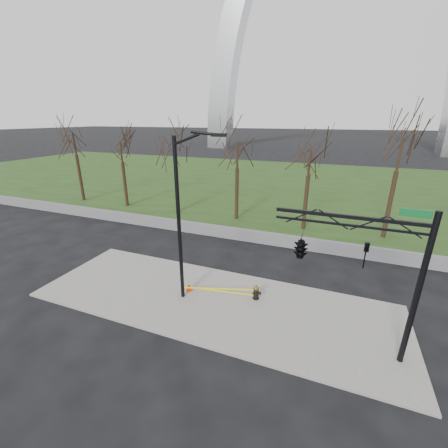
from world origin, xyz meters
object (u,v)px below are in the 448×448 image
at_px(traffic_cone, 189,285).
at_px(traffic_signal_mast, 322,249).
at_px(fire_hydrant, 256,292).
at_px(street_light, 183,211).

height_order(traffic_cone, traffic_signal_mast, traffic_signal_mast).
bearing_deg(traffic_cone, fire_hydrant, 9.04).
bearing_deg(traffic_signal_mast, fire_hydrant, 146.81).
height_order(traffic_cone, street_light, street_light).
distance_m(traffic_cone, street_light, 4.34).
bearing_deg(fire_hydrant, traffic_signal_mast, -48.14).
bearing_deg(street_light, traffic_signal_mast, -9.21).
height_order(fire_hydrant, traffic_cone, fire_hydrant).
xyz_separation_m(fire_hydrant, traffic_signal_mast, (2.88, -1.88, 3.69)).
relative_size(traffic_cone, street_light, 0.07).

